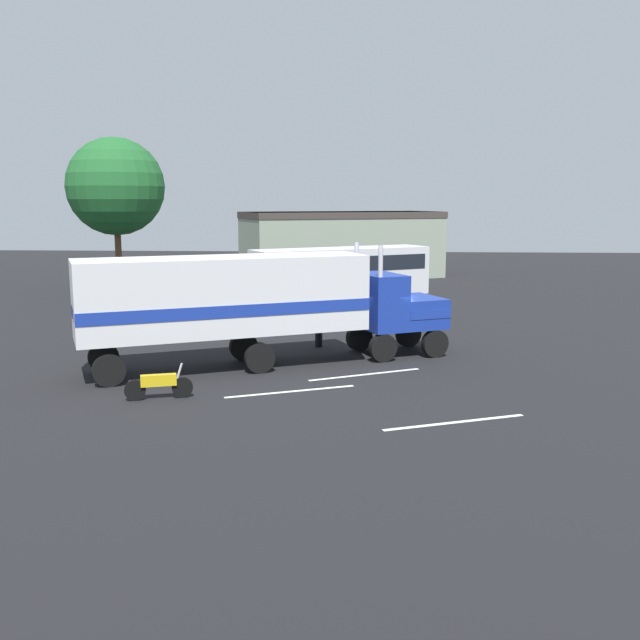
{
  "coord_description": "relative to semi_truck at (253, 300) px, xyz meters",
  "views": [
    {
      "loc": [
        -0.77,
        -28.26,
        6.12
      ],
      "look_at": [
        -2.4,
        -1.28,
        1.6
      ],
      "focal_mm": 39.8,
      "sensor_mm": 36.0,
      "label": 1
    }
  ],
  "objects": [
    {
      "name": "lane_stripe_mid",
      "position": [
        1.74,
        -3.57,
        -2.52
      ],
      "size": [
        4.11,
        1.88,
        0.01
      ],
      "primitive_type": "cube",
      "rotation": [
        0.0,
        0.0,
        0.4
      ],
      "color": "silver",
      "rests_on": "ground_plane"
    },
    {
      "name": "semi_truck",
      "position": [
        0.0,
        0.0,
        0.0
      ],
      "size": [
        13.88,
        8.27,
        4.5
      ],
      "color": "#193399",
      "rests_on": "ground_plane"
    },
    {
      "name": "person_bystander",
      "position": [
        2.19,
        3.71,
        -1.63
      ],
      "size": [
        0.43,
        0.48,
        1.63
      ],
      "color": "black",
      "rests_on": "ground_plane"
    },
    {
      "name": "ground_plane",
      "position": [
        4.82,
        2.39,
        -2.52
      ],
      "size": [
        120.0,
        120.0,
        0.0
      ],
      "primitive_type": "plane",
      "color": "black"
    },
    {
      "name": "building_backdrop",
      "position": [
        2.39,
        31.63,
        0.35
      ],
      "size": [
        16.93,
        12.18,
        5.33
      ],
      "color": "gray",
      "rests_on": "ground_plane"
    },
    {
      "name": "parked_bus",
      "position": [
        2.77,
        16.41,
        -0.46
      ],
      "size": [
        10.74,
        7.86,
        3.4
      ],
      "color": "silver",
      "rests_on": "ground_plane"
    },
    {
      "name": "tree_left",
      "position": [
        -12.79,
        22.13,
        4.6
      ],
      "size": [
        6.6,
        6.6,
        10.44
      ],
      "color": "brown",
      "rests_on": "ground_plane"
    },
    {
      "name": "lane_stripe_near",
      "position": [
        4.18,
        -1.11,
        -2.52
      ],
      "size": [
        3.99,
        2.15,
        0.01
      ],
      "primitive_type": "cube",
      "rotation": [
        0.0,
        0.0,
        0.47
      ],
      "color": "silver",
      "rests_on": "ground_plane"
    },
    {
      "name": "lane_stripe_far",
      "position": [
        6.67,
        -6.56,
        -2.52
      ],
      "size": [
        4.13,
        1.81,
        0.01
      ],
      "primitive_type": "cube",
      "rotation": [
        0.0,
        0.0,
        0.39
      ],
      "color": "silver",
      "rests_on": "ground_plane"
    },
    {
      "name": "parked_car",
      "position": [
        -9.02,
        16.14,
        -1.72
      ],
      "size": [
        4.71,
        2.83,
        1.57
      ],
      "color": "#234C8C",
      "rests_on": "ground_plane"
    },
    {
      "name": "motorcycle",
      "position": [
        -2.29,
        -4.69,
        -2.04
      ],
      "size": [
        2.04,
        0.73,
        1.12
      ],
      "color": "black",
      "rests_on": "ground_plane"
    }
  ]
}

